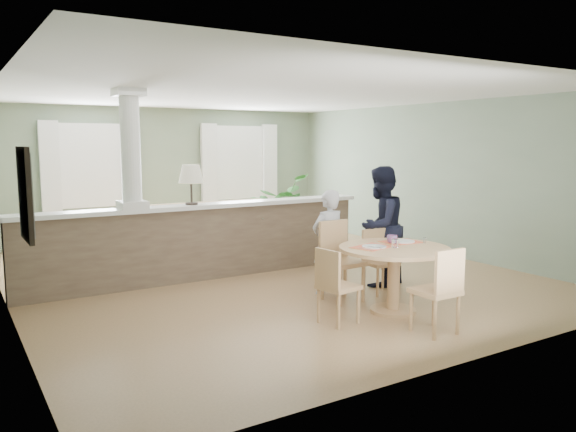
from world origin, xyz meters
TOP-DOWN VIEW (x-y plane):
  - ground at (0.00, 0.00)m, footprint 8.00×8.00m
  - room_shell at (-0.03, 0.63)m, footprint 7.02×8.02m
  - pony_wall at (-0.99, 0.20)m, footprint 5.32×0.38m
  - sofa at (-0.25, 1.36)m, footprint 3.31×1.34m
  - houseplant at (1.69, 2.32)m, footprint 1.63×1.61m
  - dining_table at (0.38, -2.48)m, footprint 1.29×1.29m
  - chair_far_boy at (0.16, -1.70)m, footprint 0.46×0.46m
  - chair_far_man at (0.81, -1.70)m, footprint 0.41×0.41m
  - chair_near at (0.24, -3.34)m, footprint 0.42×0.42m
  - chair_side at (-0.49, -2.49)m, footprint 0.44×0.44m
  - child_person at (0.20, -1.41)m, footprint 0.53×0.37m
  - man_person at (1.08, -1.43)m, footprint 0.98×0.87m

SIDE VIEW (x-z plane):
  - ground at x=0.00m, z-range 0.00..0.00m
  - chair_far_man at x=0.81m, z-range 0.04..0.89m
  - chair_side at x=-0.49m, z-range 0.04..0.89m
  - sofa at x=-0.25m, z-range 0.00..0.96m
  - chair_near at x=0.24m, z-range 0.05..0.97m
  - chair_far_boy at x=0.16m, z-range 0.05..1.06m
  - dining_table at x=0.38m, z-range 0.18..1.06m
  - houseplant at x=1.69m, z-range 0.00..1.37m
  - child_person at x=0.20m, z-range 0.00..1.38m
  - pony_wall at x=-0.99m, z-range -0.64..2.06m
  - man_person at x=1.08m, z-range 0.00..1.67m
  - room_shell at x=-0.03m, z-range 0.46..3.17m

